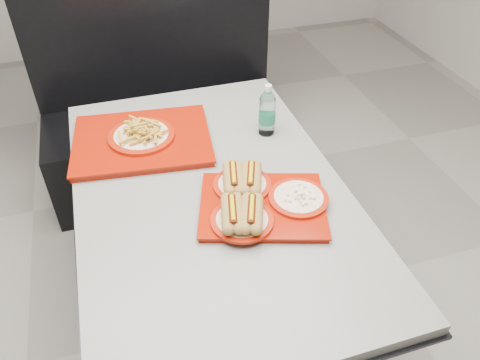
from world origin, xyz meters
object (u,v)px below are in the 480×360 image
object	(u,v)px
booth_bench	(164,114)
water_bottle	(267,113)
tray_near	(257,201)
tray_far	(142,137)
diner_table	(212,223)

from	to	relation	value
booth_bench	water_bottle	size ratio (longest dim) A/B	6.45
tray_near	water_bottle	bearing A→B (deg)	66.32
tray_near	tray_far	distance (m)	0.56
booth_bench	diner_table	bearing A→B (deg)	-90.00
diner_table	tray_far	size ratio (longest dim) A/B	2.54
diner_table	water_bottle	xyz separation A→B (m)	(0.30, 0.27, 0.26)
booth_bench	water_bottle	bearing A→B (deg)	-70.17
diner_table	tray_near	world-z (taller)	tray_near
booth_bench	water_bottle	xyz separation A→B (m)	(0.30, -0.83, 0.44)
diner_table	booth_bench	world-z (taller)	booth_bench
tray_near	booth_bench	bearing A→B (deg)	95.59
water_bottle	tray_far	bearing A→B (deg)	171.98
tray_far	water_bottle	size ratio (longest dim) A/B	2.67
booth_bench	tray_near	world-z (taller)	booth_bench
diner_table	booth_bench	size ratio (longest dim) A/B	1.05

